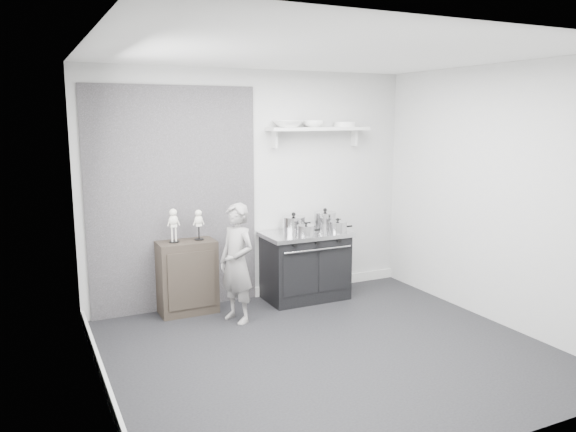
# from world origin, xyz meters

# --- Properties ---
(ground) EXTENTS (4.00, 4.00, 0.00)m
(ground) POSITION_xyz_m (0.00, 0.00, 0.00)
(ground) COLOR black
(ground) RESTS_ON ground
(room_shell) EXTENTS (4.02, 3.62, 2.71)m
(room_shell) POSITION_xyz_m (-0.09, 0.15, 1.64)
(room_shell) COLOR #B7B7B4
(room_shell) RESTS_ON ground
(wall_shelf) EXTENTS (1.30, 0.26, 0.24)m
(wall_shelf) POSITION_xyz_m (0.80, 1.68, 2.01)
(wall_shelf) COLOR silver
(wall_shelf) RESTS_ON room_shell
(stove) EXTENTS (1.01, 0.63, 0.81)m
(stove) POSITION_xyz_m (0.53, 1.48, 0.41)
(stove) COLOR black
(stove) RESTS_ON ground
(side_cabinet) EXTENTS (0.63, 0.37, 0.82)m
(side_cabinet) POSITION_xyz_m (-0.88, 1.61, 0.41)
(side_cabinet) COLOR black
(side_cabinet) RESTS_ON ground
(child) EXTENTS (0.45, 0.54, 1.28)m
(child) POSITION_xyz_m (-0.47, 1.12, 0.64)
(child) COLOR gray
(child) RESTS_ON ground
(pot_back_left) EXTENTS (0.37, 0.28, 0.22)m
(pot_back_left) POSITION_xyz_m (0.44, 1.62, 0.90)
(pot_back_left) COLOR silver
(pot_back_left) RESTS_ON stove
(pot_back_right) EXTENTS (0.36, 0.27, 0.26)m
(pot_back_right) POSITION_xyz_m (0.84, 1.56, 0.92)
(pot_back_right) COLOR silver
(pot_back_right) RESTS_ON stove
(pot_front_right) EXTENTS (0.31, 0.22, 0.17)m
(pot_front_right) POSITION_xyz_m (0.87, 1.30, 0.88)
(pot_front_right) COLOR silver
(pot_front_right) RESTS_ON stove
(pot_front_center) EXTENTS (0.30, 0.21, 0.16)m
(pot_front_center) POSITION_xyz_m (0.45, 1.31, 0.88)
(pot_front_center) COLOR silver
(pot_front_center) RESTS_ON stove
(skeleton_full) EXTENTS (0.12, 0.08, 0.43)m
(skeleton_full) POSITION_xyz_m (-1.01, 1.61, 1.03)
(skeleton_full) COLOR silver
(skeleton_full) RESTS_ON side_cabinet
(skeleton_torso) EXTENTS (0.11, 0.07, 0.39)m
(skeleton_torso) POSITION_xyz_m (-0.73, 1.61, 1.01)
(skeleton_torso) COLOR silver
(skeleton_torso) RESTS_ON side_cabinet
(bowl_large) EXTENTS (0.33, 0.33, 0.08)m
(bowl_large) POSITION_xyz_m (0.39, 1.67, 2.08)
(bowl_large) COLOR white
(bowl_large) RESTS_ON wall_shelf
(bowl_small) EXTENTS (0.25, 0.25, 0.08)m
(bowl_small) POSITION_xyz_m (0.73, 1.67, 2.08)
(bowl_small) COLOR white
(bowl_small) RESTS_ON wall_shelf
(plate_stack) EXTENTS (0.27, 0.27, 0.06)m
(plate_stack) POSITION_xyz_m (1.17, 1.67, 2.07)
(plate_stack) COLOR silver
(plate_stack) RESTS_ON wall_shelf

